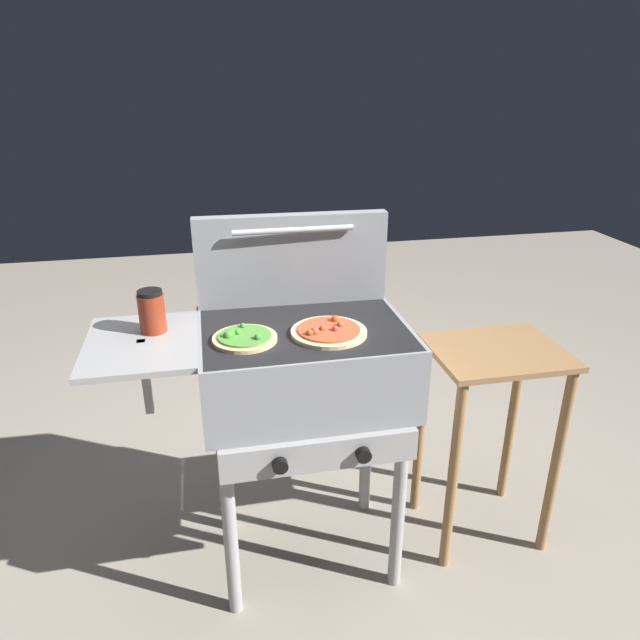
{
  "coord_description": "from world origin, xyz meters",
  "views": [
    {
      "loc": [
        -0.28,
        -1.58,
        1.61
      ],
      "look_at": [
        0.05,
        0.0,
        0.92
      ],
      "focal_mm": 32.37,
      "sensor_mm": 36.0,
      "label": 1
    }
  ],
  "objects": [
    {
      "name": "pizza_pepperoni",
      "position": [
        0.06,
        -0.06,
        0.91
      ],
      "size": [
        0.23,
        0.23,
        0.04
      ],
      "color": "beige",
      "rests_on": "grill"
    },
    {
      "name": "pizza_veggie",
      "position": [
        -0.19,
        -0.06,
        0.91
      ],
      "size": [
        0.19,
        0.19,
        0.04
      ],
      "color": "#E0C17F",
      "rests_on": "grill"
    },
    {
      "name": "grill_lid_open",
      "position": [
        0.0,
        0.21,
        1.05
      ],
      "size": [
        0.63,
        0.09,
        0.3
      ],
      "color": "gray",
      "rests_on": "grill"
    },
    {
      "name": "prep_table",
      "position": [
        0.66,
        0.0,
        0.54
      ],
      "size": [
        0.44,
        0.36,
        0.76
      ],
      "color": "olive",
      "rests_on": "ground_plane"
    },
    {
      "name": "grill",
      "position": [
        -0.01,
        -0.0,
        0.76
      ],
      "size": [
        0.96,
        0.53,
        0.9
      ],
      "color": "gray",
      "rests_on": "ground_plane"
    },
    {
      "name": "sauce_jar",
      "position": [
        -0.45,
        0.06,
        0.96
      ],
      "size": [
        0.08,
        0.08,
        0.13
      ],
      "color": "maroon",
      "rests_on": "grill"
    },
    {
      "name": "ground_plane",
      "position": [
        0.0,
        0.0,
        0.0
      ],
      "size": [
        8.0,
        8.0,
        0.0
      ],
      "primitive_type": "plane",
      "color": "gray"
    }
  ]
}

